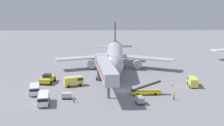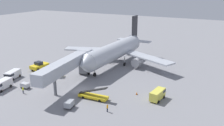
# 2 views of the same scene
# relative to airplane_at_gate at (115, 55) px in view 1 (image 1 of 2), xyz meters

# --- Properties ---
(ground_plane) EXTENTS (300.00, 300.00, 0.00)m
(ground_plane) POSITION_rel_airplane_at_gate_xyz_m (1.37, -21.47, -4.61)
(ground_plane) COLOR gray
(airplane_at_gate) EXTENTS (38.31, 36.49, 14.10)m
(airplane_at_gate) POSITION_rel_airplane_at_gate_xyz_m (0.00, 0.00, 0.00)
(airplane_at_gate) COLOR #B7BCC6
(airplane_at_gate) RESTS_ON ground
(jet_bridge) EXTENTS (5.93, 23.35, 7.17)m
(jet_bridge) POSITION_rel_airplane_at_gate_xyz_m (-2.93, -20.24, 0.81)
(jet_bridge) COLOR #B2B7C1
(jet_bridge) RESTS_ON ground
(pushback_tug) EXTENTS (3.59, 5.65, 2.50)m
(pushback_tug) POSITION_rel_airplane_at_gate_xyz_m (-18.28, -14.59, -3.44)
(pushback_tug) COLOR yellow
(pushback_tug) RESTS_ON ground
(belt_loader_truck) EXTENTS (6.95, 2.36, 3.25)m
(belt_loader_truck) POSITION_rel_airplane_at_gate_xyz_m (6.60, -24.35, -3.84)
(belt_loader_truck) COLOR yellow
(belt_loader_truck) RESTS_ON ground
(service_van_near_left) EXTENTS (5.16, 3.60, 2.39)m
(service_van_near_left) POSITION_rel_airplane_at_gate_xyz_m (-10.96, -17.33, -3.26)
(service_van_near_left) COLOR #E5DB4C
(service_van_near_left) RESTS_ON ground
(service_van_far_left) EXTENTS (2.56, 4.87, 2.24)m
(service_van_far_left) POSITION_rel_airplane_at_gate_xyz_m (19.48, -18.13, -3.34)
(service_van_far_left) COLOR #E5DB4C
(service_van_far_left) RESTS_ON ground
(service_van_mid_left) EXTENTS (3.10, 5.10, 2.15)m
(service_van_mid_left) POSITION_rel_airplane_at_gate_xyz_m (-19.34, -23.74, -3.39)
(service_van_mid_left) COLOR white
(service_van_mid_left) RESTS_ON ground
(service_van_outer_left) EXTENTS (2.98, 5.65, 2.28)m
(service_van_outer_left) POSITION_rel_airplane_at_gate_xyz_m (-15.79, -30.23, -3.32)
(service_van_outer_left) COLOR white
(service_van_outer_left) RESTS_ON ground
(baggage_cart_near_center) EXTENTS (2.05, 1.37, 1.37)m
(baggage_cart_near_center) POSITION_rel_airplane_at_gate_xyz_m (-11.38, -26.99, -3.85)
(baggage_cart_near_center) COLOR #38383D
(baggage_cart_near_center) RESTS_ON ground
(baggage_cart_mid_center) EXTENTS (1.82, 2.43, 1.55)m
(baggage_cart_mid_center) POSITION_rel_airplane_at_gate_xyz_m (4.45, -30.32, -3.76)
(baggage_cart_mid_center) COLOR #38383D
(baggage_cart_mid_center) RESTS_ON ground
(ground_crew_worker_foreground) EXTENTS (0.43, 0.43, 1.67)m
(ground_crew_worker_foreground) POSITION_rel_airplane_at_gate_xyz_m (-9.54, -29.43, -3.73)
(ground_crew_worker_foreground) COLOR #1E2333
(ground_crew_worker_foreground) RESTS_ON ground
(ground_crew_worker_midground) EXTENTS (0.38, 0.38, 1.71)m
(ground_crew_worker_midground) POSITION_rel_airplane_at_gate_xyz_m (12.22, -28.15, -3.71)
(ground_crew_worker_midground) COLOR #1E2333
(ground_crew_worker_midground) RESTS_ON ground
(safety_cone_alpha) EXTENTS (0.44, 0.44, 0.67)m
(safety_cone_alpha) POSITION_rel_airplane_at_gate_xyz_m (14.42, -17.86, -4.28)
(safety_cone_alpha) COLOR black
(safety_cone_alpha) RESTS_ON ground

